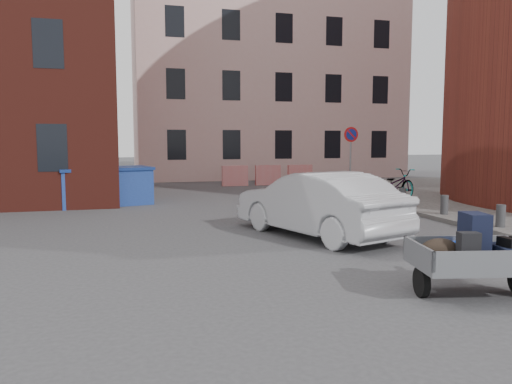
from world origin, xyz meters
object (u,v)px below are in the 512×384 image
object	(u,v)px
bicycle	(395,185)
trailer	(471,255)
dumpster	(104,186)
silver_car	(317,204)

from	to	relation	value
bicycle	trailer	bearing A→B (deg)	130.01
dumpster	trailer	bearing A→B (deg)	-80.85
trailer	bicycle	world-z (taller)	bicycle
trailer	bicycle	xyz separation A→B (m)	(4.36, 9.33, 0.07)
dumpster	bicycle	distance (m)	10.06
silver_car	bicycle	distance (m)	6.56
trailer	silver_car	bearing A→B (deg)	106.81
trailer	silver_car	world-z (taller)	silver_car
silver_car	bicycle	bearing A→B (deg)	-154.91
dumpster	bicycle	world-z (taller)	dumpster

